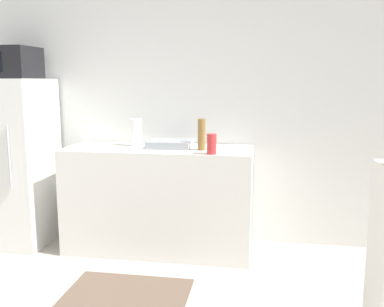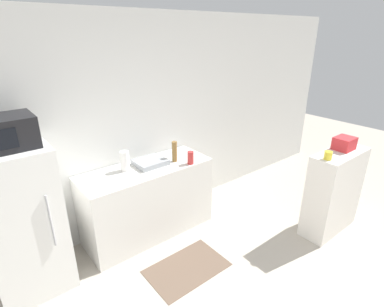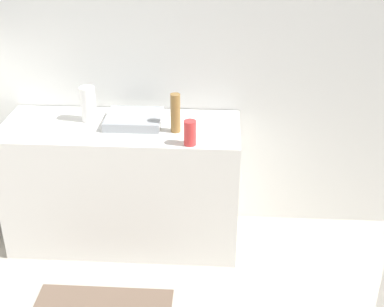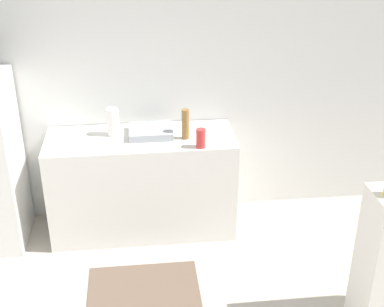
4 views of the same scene
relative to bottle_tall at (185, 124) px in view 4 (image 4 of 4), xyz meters
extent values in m
cube|color=silver|center=(-0.53, 0.40, 0.28)|extent=(8.00, 0.06, 2.60)
cube|color=silver|center=(-0.37, 0.06, -0.57)|extent=(1.57, 0.60, 0.89)
cube|color=#9EA3A8|center=(-0.28, 0.10, -0.10)|extent=(0.36, 0.31, 0.06)
cylinder|color=olive|center=(0.00, 0.00, 0.00)|extent=(0.06, 0.06, 0.25)
cylinder|color=red|center=(0.10, -0.18, -0.05)|extent=(0.08, 0.08, 0.16)
cylinder|color=white|center=(-0.59, 0.14, -0.01)|extent=(0.10, 0.10, 0.23)
cube|color=brown|center=(-0.41, -0.76, -1.01)|extent=(0.85, 0.54, 0.01)
camera|label=1|loc=(0.48, -3.39, 0.43)|focal=40.00mm
camera|label=2|loc=(-1.94, -2.75, 1.35)|focal=28.00mm
camera|label=3|loc=(0.29, -3.08, 1.34)|focal=50.00mm
camera|label=4|loc=(-0.39, -3.99, 1.73)|focal=50.00mm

